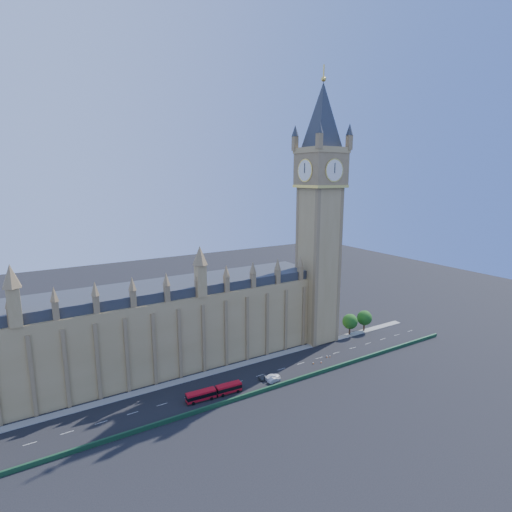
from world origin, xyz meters
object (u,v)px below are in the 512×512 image
car_grey (265,377)px  red_bus (214,392)px  car_white (272,377)px  car_silver (274,380)px

car_grey → red_bus: bearing=95.3°
car_grey → car_white: 2.19m
red_bus → car_grey: red_bus is taller
red_bus → car_silver: size_ratio=3.87×
car_grey → car_silver: car_grey is taller
car_grey → car_white: size_ratio=0.83×
car_grey → car_silver: size_ratio=1.01×
car_silver → red_bus: bearing=78.7°
red_bus → car_silver: (19.34, -1.82, -0.77)m
red_bus → car_white: 19.94m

